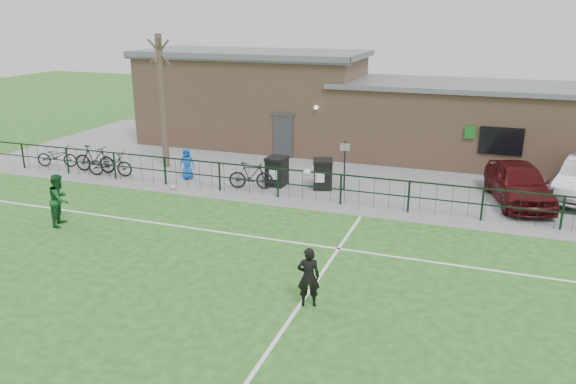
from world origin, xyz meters
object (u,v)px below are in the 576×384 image
(wheelie_bin_left, at_px, (277,172))
(bicycle_a, at_px, (57,156))
(bicycle_b, at_px, (95,159))
(bicycle_c, at_px, (110,164))
(ball_ground, at_px, (173,187))
(sign_post, at_px, (345,165))
(bare_tree, at_px, (162,103))
(wheelie_bin_right, at_px, (323,175))
(bicycle_d, at_px, (251,176))
(outfield_player, at_px, (60,200))
(car_maroon, at_px, (519,183))
(spectator_child, at_px, (187,164))

(wheelie_bin_left, xyz_separation_m, bicycle_a, (-10.65, -0.72, -0.06))
(bicycle_a, distance_m, bicycle_b, 2.28)
(bicycle_c, bearing_deg, ball_ground, -113.88)
(wheelie_bin_left, height_order, sign_post, sign_post)
(sign_post, bearing_deg, bare_tree, 175.85)
(sign_post, distance_m, bicycle_b, 11.21)
(bare_tree, height_order, ball_ground, bare_tree)
(wheelie_bin_right, distance_m, bicycle_d, 2.92)
(wheelie_bin_left, xyz_separation_m, outfield_player, (-5.26, -6.65, 0.31))
(bicycle_d, relative_size, ball_ground, 7.73)
(car_maroon, relative_size, ball_ground, 19.24)
(wheelie_bin_left, relative_size, bicycle_d, 0.61)
(outfield_player, bearing_deg, wheelie_bin_left, -57.80)
(sign_post, distance_m, spectator_child, 6.77)
(wheelie_bin_left, height_order, spectator_child, spectator_child)
(bicycle_a, xyz_separation_m, outfield_player, (5.38, -5.93, 0.37))
(wheelie_bin_right, height_order, spectator_child, spectator_child)
(outfield_player, distance_m, ball_ground, 4.95)
(ball_ground, bearing_deg, wheelie_bin_left, 28.03)
(wheelie_bin_left, bearing_deg, bicycle_b, -170.53)
(bare_tree, xyz_separation_m, sign_post, (8.65, -0.63, -1.98))
(sign_post, height_order, outfield_player, sign_post)
(car_maroon, distance_m, outfield_player, 16.47)
(sign_post, distance_m, ball_ground, 7.00)
(wheelie_bin_right, distance_m, bicycle_a, 12.58)
(sign_post, relative_size, bicycle_a, 1.06)
(outfield_player, bearing_deg, wheelie_bin_right, -65.54)
(sign_post, relative_size, car_maroon, 0.44)
(spectator_child, xyz_separation_m, ball_ground, (0.19, -1.54, -0.58))
(wheelie_bin_left, bearing_deg, outfield_player, -125.07)
(wheelie_bin_right, height_order, car_maroon, car_maroon)
(wheelie_bin_left, relative_size, outfield_player, 0.63)
(bicycle_d, height_order, outfield_player, outfield_player)
(bicycle_c, xyz_separation_m, bicycle_d, (6.55, 0.37, 0.02))
(bare_tree, height_order, bicycle_a, bare_tree)
(bare_tree, xyz_separation_m, bicycle_a, (-4.75, -1.74, -2.48))
(bare_tree, distance_m, spectator_child, 3.36)
(bicycle_b, bearing_deg, car_maroon, -87.28)
(wheelie_bin_left, xyz_separation_m, ball_ground, (-3.76, -2.00, -0.46))
(bicycle_d, xyz_separation_m, spectator_child, (-3.12, 0.35, 0.13))
(bicycle_a, relative_size, ball_ground, 8.06)
(car_maroon, distance_m, bicycle_d, 10.30)
(sign_post, relative_size, ball_ground, 8.52)
(bare_tree, height_order, wheelie_bin_left, bare_tree)
(bare_tree, height_order, spectator_child, bare_tree)
(outfield_player, bearing_deg, bicycle_d, -56.65)
(bicycle_b, distance_m, ball_ground, 4.77)
(bare_tree, height_order, outfield_player, bare_tree)
(wheelie_bin_right, bearing_deg, bicycle_c, 171.51)
(car_maroon, height_order, ball_ground, car_maroon)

